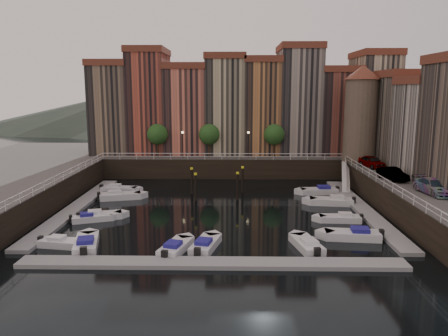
{
  "coord_description": "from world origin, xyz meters",
  "views": [
    {
      "loc": [
        1.5,
        -48.8,
        13.34
      ],
      "look_at": [
        0.54,
        4.0,
        3.88
      ],
      "focal_mm": 35.0,
      "sensor_mm": 36.0,
      "label": 1
    }
  ],
  "objects_px": {
    "corner_tower": "(361,112)",
    "boat_left_0": "(62,243)",
    "gangway": "(346,175)",
    "car_b": "(393,175)",
    "mooring_pilings": "(217,184)",
    "boat_left_1": "(91,218)",
    "boat_left_2": "(100,216)",
    "car_c": "(434,187)",
    "car_a": "(372,162)"
  },
  "relations": [
    {
      "from": "car_b",
      "to": "car_c",
      "type": "distance_m",
      "value": 6.97
    },
    {
      "from": "car_a",
      "to": "boat_left_2",
      "type": "bearing_deg",
      "value": -170.61
    },
    {
      "from": "car_a",
      "to": "car_c",
      "type": "height_order",
      "value": "car_a"
    },
    {
      "from": "boat_left_1",
      "to": "boat_left_2",
      "type": "distance_m",
      "value": 0.99
    },
    {
      "from": "gangway",
      "to": "car_a",
      "type": "height_order",
      "value": "car_a"
    },
    {
      "from": "corner_tower",
      "to": "mooring_pilings",
      "type": "height_order",
      "value": "corner_tower"
    },
    {
      "from": "boat_left_1",
      "to": "mooring_pilings",
      "type": "bearing_deg",
      "value": 20.28
    },
    {
      "from": "corner_tower",
      "to": "car_b",
      "type": "xyz_separation_m",
      "value": [
        0.05,
        -13.63,
        -6.47
      ]
    },
    {
      "from": "mooring_pilings",
      "to": "boat_left_0",
      "type": "xyz_separation_m",
      "value": [
        -12.81,
        -18.25,
        -1.32
      ]
    },
    {
      "from": "gangway",
      "to": "boat_left_1",
      "type": "relative_size",
      "value": 1.89
    },
    {
      "from": "corner_tower",
      "to": "boat_left_0",
      "type": "xyz_separation_m",
      "value": [
        -33.17,
        -27.64,
        -9.86
      ]
    },
    {
      "from": "boat_left_2",
      "to": "car_c",
      "type": "xyz_separation_m",
      "value": [
        34.05,
        -1.01,
        3.4
      ]
    },
    {
      "from": "corner_tower",
      "to": "gangway",
      "type": "height_order",
      "value": "corner_tower"
    },
    {
      "from": "gangway",
      "to": "car_b",
      "type": "relative_size",
      "value": 1.9
    },
    {
      "from": "corner_tower",
      "to": "boat_left_0",
      "type": "distance_m",
      "value": 44.29
    },
    {
      "from": "boat_left_0",
      "to": "car_c",
      "type": "distance_m",
      "value": 35.76
    },
    {
      "from": "corner_tower",
      "to": "boat_left_0",
      "type": "height_order",
      "value": "corner_tower"
    },
    {
      "from": "corner_tower",
      "to": "car_b",
      "type": "distance_m",
      "value": 15.09
    },
    {
      "from": "mooring_pilings",
      "to": "car_c",
      "type": "distance_m",
      "value": 24.73
    },
    {
      "from": "gangway",
      "to": "boat_left_2",
      "type": "bearing_deg",
      "value": -153.2
    },
    {
      "from": "gangway",
      "to": "corner_tower",
      "type": "bearing_deg",
      "value": 57.2
    },
    {
      "from": "boat_left_0",
      "to": "boat_left_2",
      "type": "distance_m",
      "value": 8.29
    },
    {
      "from": "gangway",
      "to": "boat_left_2",
      "type": "height_order",
      "value": "gangway"
    },
    {
      "from": "gangway",
      "to": "boat_left_1",
      "type": "height_order",
      "value": "gangway"
    },
    {
      "from": "mooring_pilings",
      "to": "car_c",
      "type": "height_order",
      "value": "car_c"
    },
    {
      "from": "corner_tower",
      "to": "car_c",
      "type": "height_order",
      "value": "corner_tower"
    },
    {
      "from": "gangway",
      "to": "car_c",
      "type": "relative_size",
      "value": 1.6
    },
    {
      "from": "corner_tower",
      "to": "mooring_pilings",
      "type": "bearing_deg",
      "value": -155.24
    },
    {
      "from": "mooring_pilings",
      "to": "boat_left_2",
      "type": "height_order",
      "value": "mooring_pilings"
    },
    {
      "from": "mooring_pilings",
      "to": "car_a",
      "type": "distance_m",
      "value": 21.15
    },
    {
      "from": "corner_tower",
      "to": "boat_left_0",
      "type": "relative_size",
      "value": 3.13
    },
    {
      "from": "gangway",
      "to": "car_c",
      "type": "bearing_deg",
      "value": -73.93
    },
    {
      "from": "boat_left_1",
      "to": "car_b",
      "type": "relative_size",
      "value": 1.0
    },
    {
      "from": "corner_tower",
      "to": "car_c",
      "type": "xyz_separation_m",
      "value": [
        1.68,
        -20.4,
        -6.44
      ]
    },
    {
      "from": "boat_left_0",
      "to": "boat_left_1",
      "type": "xyz_separation_m",
      "value": [
        0.18,
        7.48,
        0.0
      ]
    },
    {
      "from": "boat_left_0",
      "to": "corner_tower",
      "type": "bearing_deg",
      "value": 48.97
    },
    {
      "from": "boat_left_1",
      "to": "car_c",
      "type": "xyz_separation_m",
      "value": [
        34.67,
        -0.24,
        3.42
      ]
    },
    {
      "from": "boat_left_1",
      "to": "car_b",
      "type": "height_order",
      "value": "car_b"
    },
    {
      "from": "mooring_pilings",
      "to": "boat_left_1",
      "type": "relative_size",
      "value": 1.59
    },
    {
      "from": "gangway",
      "to": "car_b",
      "type": "xyz_separation_m",
      "value": [
        2.95,
        -9.13,
        1.81
      ]
    },
    {
      "from": "boat_left_1",
      "to": "car_c",
      "type": "height_order",
      "value": "car_c"
    },
    {
      "from": "corner_tower",
      "to": "car_c",
      "type": "distance_m",
      "value": 21.46
    },
    {
      "from": "boat_left_1",
      "to": "car_a",
      "type": "relative_size",
      "value": 0.95
    },
    {
      "from": "boat_left_2",
      "to": "car_c",
      "type": "bearing_deg",
      "value": -18.35
    },
    {
      "from": "corner_tower",
      "to": "mooring_pilings",
      "type": "distance_m",
      "value": 23.99
    },
    {
      "from": "gangway",
      "to": "car_b",
      "type": "distance_m",
      "value": 9.76
    },
    {
      "from": "boat_left_1",
      "to": "corner_tower",
      "type": "bearing_deg",
      "value": 11.26
    },
    {
      "from": "car_c",
      "to": "boat_left_2",
      "type": "bearing_deg",
      "value": 170.91
    },
    {
      "from": "boat_left_0",
      "to": "car_c",
      "type": "xyz_separation_m",
      "value": [
        34.85,
        7.24,
        3.42
      ]
    },
    {
      "from": "gangway",
      "to": "boat_left_0",
      "type": "xyz_separation_m",
      "value": [
        -30.27,
        -23.14,
        -1.58
      ]
    }
  ]
}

